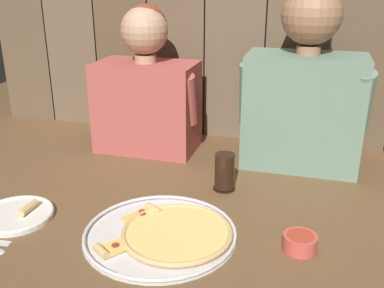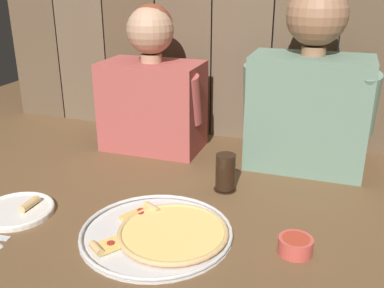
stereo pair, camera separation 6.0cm
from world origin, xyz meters
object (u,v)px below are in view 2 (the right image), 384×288
Objects in this scene: diner_left at (152,88)px; diner_right at (310,87)px; pizza_tray at (163,232)px; drinking_glass at (225,173)px; dinner_plate at (17,210)px; dipping_bowl at (295,245)px.

diner_left is 0.87× the size of diner_right.
diner_left is at bearing 115.48° from pizza_tray.
dinner_plate is at bearing -147.37° from drinking_glass.
drinking_glass reaches higher than dinner_plate.
diner_right reaches higher than pizza_tray.
pizza_tray is at bearing -117.66° from diner_right.
diner_left is at bearing 143.65° from drinking_glass.
dipping_bowl is 0.14× the size of diner_right.
dinner_plate is 0.34× the size of diner_right.
drinking_glass is (0.09, 0.32, 0.05)m from pizza_tray.
diner_left is (-0.63, 0.55, 0.22)m from dipping_bowl.
drinking_glass reaches higher than pizza_tray.
dinner_plate is 0.39× the size of diner_left.
pizza_tray is 0.45m from dinner_plate.
dinner_plate is 2.46× the size of dipping_bowl.
diner_right is at bearing 0.06° from diner_left.
diner_left is at bearing 138.56° from dipping_bowl.
diner_right is (0.22, 0.27, 0.24)m from drinking_glass.
dipping_bowl is (0.26, -0.28, -0.04)m from drinking_glass.
diner_left reaches higher than drinking_glass.
dipping_bowl is 0.16× the size of diner_left.
pizza_tray is 0.35m from dipping_bowl.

